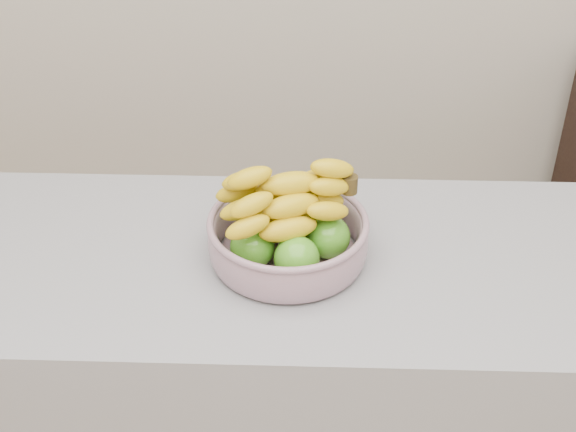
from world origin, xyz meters
The scene contains 2 objects.
counter centered at (0.00, 0.61, 0.45)m, with size 2.00×0.60×0.90m, color gray.
fruit_bowl centered at (-0.01, 0.61, 0.96)m, with size 0.32×0.32×0.20m.
Camera 1 is at (0.03, -0.65, 1.88)m, focal length 50.00 mm.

